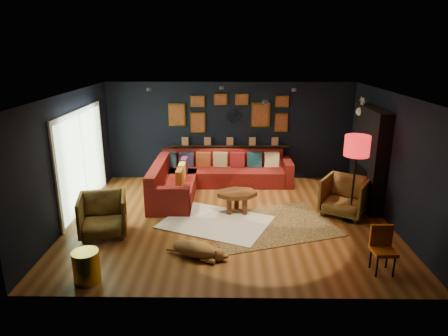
{
  "coord_description": "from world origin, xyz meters",
  "views": [
    {
      "loc": [
        -0.02,
        -7.71,
        3.49
      ],
      "look_at": [
        -0.13,
        0.3,
        1.03
      ],
      "focal_mm": 32.0,
      "sensor_mm": 36.0,
      "label": 1
    }
  ],
  "objects_px": {
    "pouf": "(177,186)",
    "dog": "(195,246)",
    "gold_stool": "(86,267)",
    "floor_lamp": "(357,149)",
    "sectional": "(205,177)",
    "orange_chair": "(382,245)",
    "armchair_right": "(345,194)",
    "coffee_table": "(237,196)",
    "armchair_left": "(103,213)"
  },
  "relations": [
    {
      "from": "sectional",
      "to": "floor_lamp",
      "type": "distance_m",
      "value": 3.82
    },
    {
      "from": "sectional",
      "to": "pouf",
      "type": "distance_m",
      "value": 0.76
    },
    {
      "from": "sectional",
      "to": "dog",
      "type": "height_order",
      "value": "sectional"
    },
    {
      "from": "dog",
      "to": "armchair_right",
      "type": "bearing_deg",
      "value": 53.38
    },
    {
      "from": "armchair_right",
      "to": "floor_lamp",
      "type": "height_order",
      "value": "floor_lamp"
    },
    {
      "from": "orange_chair",
      "to": "floor_lamp",
      "type": "relative_size",
      "value": 0.42
    },
    {
      "from": "gold_stool",
      "to": "dog",
      "type": "height_order",
      "value": "gold_stool"
    },
    {
      "from": "sectional",
      "to": "coffee_table",
      "type": "xyz_separation_m",
      "value": [
        0.76,
        -1.45,
        0.06
      ]
    },
    {
      "from": "armchair_right",
      "to": "dog",
      "type": "height_order",
      "value": "armchair_right"
    },
    {
      "from": "sectional",
      "to": "coffee_table",
      "type": "relative_size",
      "value": 3.44
    },
    {
      "from": "dog",
      "to": "sectional",
      "type": "bearing_deg",
      "value": 112.34
    },
    {
      "from": "coffee_table",
      "to": "floor_lamp",
      "type": "bearing_deg",
      "value": -9.82
    },
    {
      "from": "orange_chair",
      "to": "dog",
      "type": "distance_m",
      "value": 3.06
    },
    {
      "from": "pouf",
      "to": "gold_stool",
      "type": "relative_size",
      "value": 0.97
    },
    {
      "from": "dog",
      "to": "pouf",
      "type": "bearing_deg",
      "value": 124.93
    },
    {
      "from": "pouf",
      "to": "dog",
      "type": "height_order",
      "value": "dog"
    },
    {
      "from": "sectional",
      "to": "orange_chair",
      "type": "xyz_separation_m",
      "value": [
        3.04,
        -3.78,
        0.12
      ]
    },
    {
      "from": "pouf",
      "to": "dog",
      "type": "bearing_deg",
      "value": -77.17
    },
    {
      "from": "coffee_table",
      "to": "floor_lamp",
      "type": "height_order",
      "value": "floor_lamp"
    },
    {
      "from": "orange_chair",
      "to": "floor_lamp",
      "type": "distance_m",
      "value": 2.21
    },
    {
      "from": "armchair_right",
      "to": "orange_chair",
      "type": "xyz_separation_m",
      "value": [
        -0.02,
        -2.25,
        -0.01
      ]
    },
    {
      "from": "sectional",
      "to": "armchair_right",
      "type": "bearing_deg",
      "value": -26.48
    },
    {
      "from": "floor_lamp",
      "to": "dog",
      "type": "xyz_separation_m",
      "value": [
        -3.1,
        -1.52,
        -1.34
      ]
    },
    {
      "from": "orange_chair",
      "to": "dog",
      "type": "height_order",
      "value": "orange_chair"
    },
    {
      "from": "pouf",
      "to": "armchair_right",
      "type": "xyz_separation_m",
      "value": [
        3.75,
        -1.22,
        0.26
      ]
    },
    {
      "from": "pouf",
      "to": "armchair_right",
      "type": "height_order",
      "value": "armchair_right"
    },
    {
      "from": "armchair_right",
      "to": "armchair_left",
      "type": "bearing_deg",
      "value": -136.6
    },
    {
      "from": "dog",
      "to": "floor_lamp",
      "type": "bearing_deg",
      "value": 48.24
    },
    {
      "from": "orange_chair",
      "to": "floor_lamp",
      "type": "xyz_separation_m",
      "value": [
        0.07,
        1.92,
        1.09
      ]
    },
    {
      "from": "gold_stool",
      "to": "armchair_left",
      "type": "bearing_deg",
      "value": 97.89
    },
    {
      "from": "floor_lamp",
      "to": "armchair_left",
      "type": "bearing_deg",
      "value": -171.95
    },
    {
      "from": "coffee_table",
      "to": "orange_chair",
      "type": "xyz_separation_m",
      "value": [
        2.28,
        -2.33,
        0.06
      ]
    },
    {
      "from": "coffee_table",
      "to": "orange_chair",
      "type": "height_order",
      "value": "orange_chair"
    },
    {
      "from": "floor_lamp",
      "to": "pouf",
      "type": "bearing_deg",
      "value": 157.81
    },
    {
      "from": "armchair_left",
      "to": "floor_lamp",
      "type": "height_order",
      "value": "floor_lamp"
    },
    {
      "from": "armchair_left",
      "to": "gold_stool",
      "type": "xyz_separation_m",
      "value": [
        0.22,
        -1.6,
        -0.19
      ]
    },
    {
      "from": "floor_lamp",
      "to": "dog",
      "type": "relative_size",
      "value": 1.58
    },
    {
      "from": "gold_stool",
      "to": "floor_lamp",
      "type": "xyz_separation_m",
      "value": [
        4.7,
        2.3,
        1.28
      ]
    },
    {
      "from": "pouf",
      "to": "orange_chair",
      "type": "height_order",
      "value": "orange_chair"
    },
    {
      "from": "orange_chair",
      "to": "pouf",
      "type": "bearing_deg",
      "value": 135.02
    },
    {
      "from": "coffee_table",
      "to": "pouf",
      "type": "relative_size",
      "value": 2.01
    },
    {
      "from": "armchair_right",
      "to": "sectional",
      "type": "bearing_deg",
      "value": -175.0
    },
    {
      "from": "coffee_table",
      "to": "armchair_left",
      "type": "height_order",
      "value": "armchair_left"
    },
    {
      "from": "sectional",
      "to": "coffee_table",
      "type": "height_order",
      "value": "sectional"
    },
    {
      "from": "armchair_right",
      "to": "floor_lamp",
      "type": "distance_m",
      "value": 1.13
    },
    {
      "from": "sectional",
      "to": "pouf",
      "type": "bearing_deg",
      "value": -155.77
    },
    {
      "from": "sectional",
      "to": "floor_lamp",
      "type": "bearing_deg",
      "value": -30.83
    },
    {
      "from": "gold_stool",
      "to": "orange_chair",
      "type": "xyz_separation_m",
      "value": [
        4.63,
        0.38,
        0.19
      ]
    },
    {
      "from": "orange_chair",
      "to": "armchair_right",
      "type": "bearing_deg",
      "value": 87.41
    },
    {
      "from": "sectional",
      "to": "orange_chair",
      "type": "distance_m",
      "value": 4.85
    }
  ]
}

